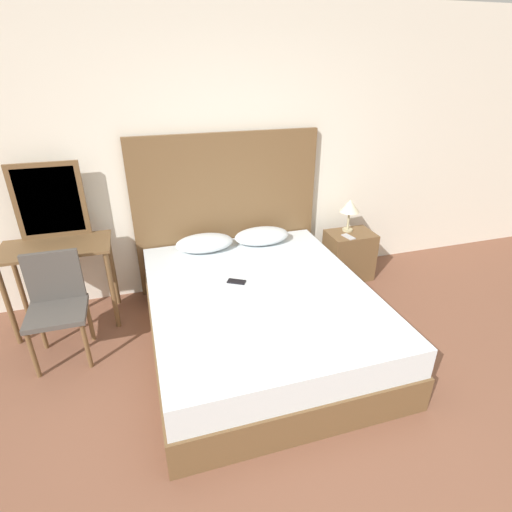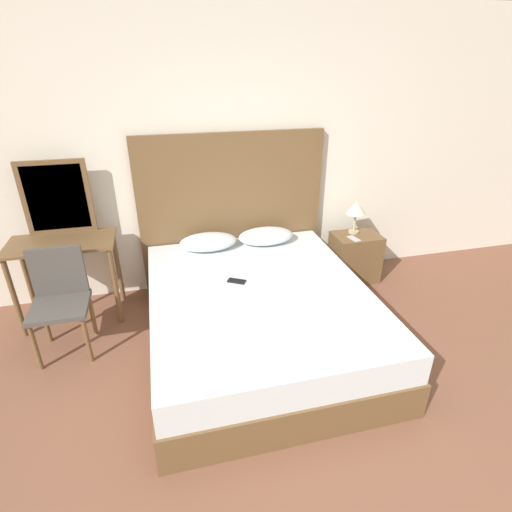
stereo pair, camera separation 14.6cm
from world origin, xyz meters
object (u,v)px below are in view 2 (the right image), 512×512
at_px(bed, 259,316).
at_px(phone_on_nightstand, 354,239).
at_px(phone_on_bed, 237,281).
at_px(vanity_desk, 64,257).
at_px(chair, 60,295).
at_px(nightstand, 354,257).
at_px(table_lamp, 356,209).

relative_size(bed, phone_on_nightstand, 13.31).
bearing_deg(bed, phone_on_bed, 132.40).
relative_size(bed, vanity_desk, 2.40).
bearing_deg(vanity_desk, chair, -88.51).
bearing_deg(chair, phone_on_bed, -7.30).
xyz_separation_m(bed, phone_on_nightstand, (1.20, 0.72, 0.27)).
bearing_deg(phone_on_bed, nightstand, 24.17).
xyz_separation_m(vanity_desk, chair, (0.01, -0.44, -0.13)).
relative_size(phone_on_bed, vanity_desk, 0.18).
bearing_deg(nightstand, bed, -147.67).
xyz_separation_m(table_lamp, vanity_desk, (-2.85, -0.09, -0.17)).
xyz_separation_m(nightstand, chair, (-2.85, -0.46, 0.24)).
bearing_deg(phone_on_bed, table_lamp, 26.63).
height_order(bed, vanity_desk, vanity_desk).
height_order(table_lamp, vanity_desk, table_lamp).
relative_size(nightstand, vanity_desk, 0.59).
height_order(nightstand, chair, chair).
relative_size(phone_on_bed, chair, 0.19).
height_order(phone_on_bed, phone_on_nightstand, phone_on_nightstand).
distance_m(nightstand, phone_on_nightstand, 0.30).
bearing_deg(phone_on_nightstand, phone_on_bed, -157.67).
bearing_deg(phone_on_nightstand, bed, -148.93).
bearing_deg(vanity_desk, phone_on_bed, -23.59).
bearing_deg(bed, chair, 167.47).
bearing_deg(phone_on_bed, chair, 172.70).
bearing_deg(nightstand, vanity_desk, -179.58).
bearing_deg(table_lamp, vanity_desk, -178.15).
relative_size(table_lamp, chair, 0.41).
distance_m(bed, nightstand, 1.51).
xyz_separation_m(bed, phone_on_bed, (-0.15, 0.17, 0.27)).
xyz_separation_m(phone_on_bed, nightstand, (1.43, 0.64, -0.27)).
bearing_deg(table_lamp, nightstand, -83.32).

